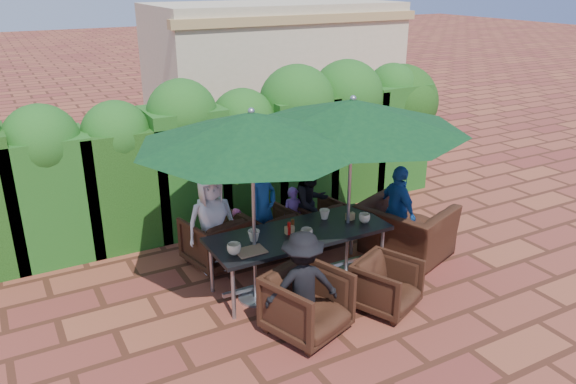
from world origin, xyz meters
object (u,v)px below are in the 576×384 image
umbrella_left (252,129)px  umbrella_right (352,115)px  chair_far_mid (270,230)px  chair_near_left (307,301)px  dining_table (299,237)px  chair_near_right (387,283)px  chair_far_right (318,219)px  chair_end_right (406,222)px  chair_far_left (215,238)px

umbrella_left → umbrella_right: size_ratio=0.93×
umbrella_left → chair_far_mid: size_ratio=3.85×
chair_far_mid → chair_near_left: (-0.55, -1.99, 0.06)m
dining_table → chair_near_right: 1.26m
dining_table → chair_near_left: 1.13m
chair_far_mid → chair_near_right: (0.55, -2.03, 0.00)m
umbrella_right → chair_near_left: bearing=-141.5°
chair_far_right → chair_end_right: bearing=119.2°
chair_near_left → chair_near_right: bearing=-21.6°
chair_near_right → umbrella_right: bearing=60.9°
chair_far_mid → chair_far_right: 0.81m
umbrella_left → chair_far_mid: bearing=54.7°
umbrella_right → chair_far_left: size_ratio=3.68×
dining_table → chair_near_left: size_ratio=2.87×
chair_near_left → chair_near_right: chair_near_left is taller
umbrella_right → chair_far_left: (-1.47, 1.10, -1.82)m
chair_near_right → chair_end_right: bearing=17.8°
chair_far_left → chair_far_mid: chair_far_left is taller
chair_near_right → chair_far_right: bearing=58.4°
umbrella_right → chair_near_left: umbrella_right is taller
dining_table → chair_end_right: chair_end_right is taller
chair_far_mid → chair_far_right: size_ratio=1.01×
umbrella_left → chair_near_right: bearing=-36.3°
dining_table → chair_far_left: bearing=125.8°
chair_far_mid → chair_near_right: chair_near_right is taller
chair_far_right → dining_table: bearing=36.2°
chair_end_right → chair_far_right: bearing=20.7°
chair_far_mid → dining_table: bearing=75.1°
chair_near_left → chair_near_right: (1.10, -0.04, -0.06)m
chair_far_left → chair_near_left: size_ratio=0.95×
chair_far_right → chair_near_left: chair_near_left is taller
chair_far_left → chair_far_right: bearing=165.7°
dining_table → chair_far_mid: size_ratio=3.38×
umbrella_left → chair_far_left: size_ratio=3.43×
dining_table → umbrella_left: size_ratio=0.88×
umbrella_left → umbrella_right: same height
umbrella_left → chair_far_mid: umbrella_left is taller
dining_table → chair_near_right: (0.64, -1.04, -0.32)m
chair_far_left → chair_near_left: (0.29, -2.04, 0.02)m
umbrella_right → chair_end_right: bearing=2.0°
chair_far_left → chair_end_right: chair_end_right is taller
chair_end_right → umbrella_left: bearing=71.3°
umbrella_left → chair_far_left: umbrella_left is taller
chair_far_mid → chair_end_right: bearing=138.8°
umbrella_right → chair_far_right: bearing=80.3°
chair_near_left → chair_near_right: 1.10m
umbrella_right → umbrella_left: bearing=-179.2°
umbrella_left → chair_near_right: size_ratio=3.82×
chair_far_right → chair_near_right: bearing=71.2°
chair_far_right → chair_far_mid: bearing=-12.2°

